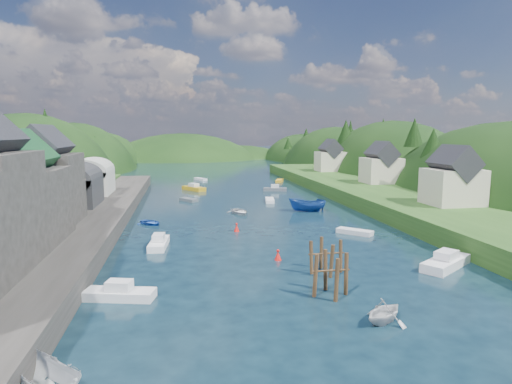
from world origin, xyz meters
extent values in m
plane|color=black|center=(0.00, 50.00, 0.00)|extent=(600.00, 600.00, 0.00)
ellipsoid|color=black|center=(-45.00, 75.00, -9.10)|extent=(44.00, 75.56, 52.00)
ellipsoid|color=black|center=(-45.00, 118.00, -8.43)|extent=(44.00, 75.56, 48.19)
ellipsoid|color=black|center=(-45.00, 160.00, -6.82)|extent=(44.00, 75.56, 39.00)
ellipsoid|color=black|center=(45.00, 32.00, -7.78)|extent=(36.00, 75.56, 44.49)
ellipsoid|color=black|center=(45.00, 75.00, -8.40)|extent=(36.00, 75.56, 48.00)
ellipsoid|color=black|center=(45.00, 118.00, -7.78)|extent=(36.00, 75.56, 44.49)
ellipsoid|color=black|center=(45.00, 160.00, -6.30)|extent=(36.00, 75.56, 36.00)
ellipsoid|color=black|center=(-10.00, 170.00, -10.00)|extent=(80.00, 60.00, 44.00)
ellipsoid|color=black|center=(18.00, 180.00, -12.00)|extent=(70.00, 56.00, 36.00)
cone|color=black|center=(-40.14, 46.57, 12.62)|extent=(4.18, 4.18, 6.75)
cone|color=black|center=(-39.98, 64.54, 12.52)|extent=(4.73, 4.73, 5.49)
cone|color=black|center=(-40.52, 72.70, 13.75)|extent=(4.34, 4.34, 8.30)
cone|color=black|center=(-38.22, 80.85, 8.69)|extent=(5.28, 5.28, 5.71)
cone|color=black|center=(-43.32, 93.65, 12.08)|extent=(4.77, 4.77, 6.08)
cone|color=black|center=(-35.88, 103.66, 8.76)|extent=(4.07, 4.07, 5.53)
cone|color=black|center=(-40.44, 118.03, 10.39)|extent=(4.56, 4.56, 9.37)
cone|color=black|center=(-44.27, 122.99, 8.18)|extent=(4.75, 4.75, 5.68)
cone|color=black|center=(-37.67, 136.58, 8.54)|extent=(4.27, 4.27, 6.37)
cone|color=black|center=(34.98, 39.95, 9.94)|extent=(5.29, 5.29, 6.63)
cone|color=black|center=(36.92, 49.93, 12.48)|extent=(4.07, 4.07, 5.98)
cone|color=black|center=(38.60, 59.19, 8.46)|extent=(3.40, 3.40, 6.38)
cone|color=black|center=(41.69, 73.50, 11.57)|extent=(4.94, 4.94, 9.08)
cone|color=black|center=(34.94, 82.29, 12.51)|extent=(5.25, 5.25, 6.92)
cone|color=black|center=(40.84, 93.35, 12.36)|extent=(3.36, 3.36, 7.78)
cone|color=black|center=(43.60, 105.07, 11.03)|extent=(4.57, 4.57, 7.75)
cone|color=black|center=(42.89, 117.17, 9.08)|extent=(3.59, 3.59, 6.29)
cone|color=black|center=(37.04, 127.75, 11.30)|extent=(4.14, 4.14, 5.42)
cone|color=black|center=(32.72, 138.61, 8.10)|extent=(3.83, 3.83, 4.90)
cube|color=#2D2B28|center=(-24.00, 20.00, 1.00)|extent=(12.00, 110.00, 2.00)
cube|color=#234719|center=(-31.00, 20.00, 1.25)|extent=(12.00, 110.00, 2.50)
cube|color=#2D2B28|center=(-26.00, 12.00, 5.50)|extent=(8.00, 9.00, 7.00)
cube|color=#1E592D|center=(-26.00, 12.00, 9.96)|extent=(5.88, 9.36, 5.88)
cube|color=#2D2B28|center=(-26.00, 21.00, 6.00)|extent=(7.00, 8.00, 8.00)
cube|color=black|center=(-26.00, 21.00, 10.84)|extent=(5.15, 8.32, 5.15)
cube|color=#2D2D30|center=(-26.00, 33.00, 4.00)|extent=(7.00, 9.00, 4.00)
cylinder|color=#2D2D30|center=(-26.00, 33.00, 6.00)|extent=(7.00, 9.00, 7.00)
cube|color=#B2B2A8|center=(-26.00, 45.00, 4.00)|extent=(7.00, 9.00, 4.00)
cylinder|color=#B2B2A8|center=(-26.00, 45.00, 6.00)|extent=(7.00, 9.00, 7.00)
cube|color=#234719|center=(25.00, 40.00, 1.20)|extent=(16.00, 120.00, 2.40)
cube|color=beige|center=(27.00, 22.00, 4.90)|extent=(7.00, 6.00, 5.00)
cube|color=black|center=(27.00, 22.00, 8.24)|extent=(5.15, 6.24, 5.15)
cube|color=beige|center=(29.00, 48.00, 4.90)|extent=(7.00, 6.00, 5.00)
cube|color=black|center=(29.00, 48.00, 8.24)|extent=(5.15, 6.24, 5.15)
cube|color=beige|center=(28.00, 75.00, 4.90)|extent=(7.00, 6.00, 5.00)
cube|color=black|center=(28.00, 75.00, 8.24)|extent=(5.15, 6.24, 5.15)
cylinder|color=#382314|center=(1.91, -1.61, 1.35)|extent=(0.32, 0.32, 3.90)
cylinder|color=#382314|center=(0.67, -0.37, 1.35)|extent=(0.32, 0.32, 3.90)
cylinder|color=#382314|center=(-0.57, -1.61, 1.35)|extent=(0.32, 0.32, 3.90)
cylinder|color=#382314|center=(0.67, -2.85, 1.35)|extent=(0.32, 0.32, 3.90)
cylinder|color=#382314|center=(0.67, -1.61, 1.98)|extent=(2.98, 0.16, 0.16)
cylinder|color=#382314|center=(3.46, 3.56, 1.18)|extent=(0.32, 0.32, 3.56)
cylinder|color=#382314|center=(2.09, 4.93, 1.18)|extent=(0.32, 0.32, 3.56)
cylinder|color=#382314|center=(0.72, 3.56, 1.18)|extent=(0.32, 0.32, 3.56)
cylinder|color=#382314|center=(2.09, 2.19, 1.18)|extent=(0.32, 0.32, 3.56)
cylinder|color=#382314|center=(2.09, 3.56, 1.78)|extent=(3.28, 0.16, 0.16)
cone|color=red|center=(-1.30, 8.03, 0.45)|extent=(0.70, 0.70, 0.90)
sphere|color=red|center=(-1.30, 8.03, 0.95)|extent=(0.30, 0.30, 0.30)
cone|color=red|center=(-3.73, 21.00, 0.45)|extent=(0.70, 0.70, 0.90)
sphere|color=red|center=(-3.73, 21.00, 0.95)|extent=(0.30, 0.30, 0.30)
imported|color=#1C449C|center=(-14.79, 27.16, 0.25)|extent=(4.56, 4.74, 0.80)
cube|color=gold|center=(-7.94, 60.82, 0.39)|extent=(5.18, 6.20, 0.86)
cube|color=silver|center=(-7.94, 60.82, 1.21)|extent=(2.40, 2.58, 0.70)
imported|color=silver|center=(-1.76, 32.80, 0.30)|extent=(4.18, 5.05, 0.91)
cube|color=white|center=(13.61, 3.06, 0.40)|extent=(6.50, 5.35, 0.90)
cube|color=silver|center=(13.61, 3.06, 1.25)|extent=(2.69, 2.49, 0.70)
cube|color=#4F555A|center=(-9.33, 46.24, 0.25)|extent=(3.45, 4.04, 0.56)
imported|color=silver|center=(-17.00, -11.66, 0.85)|extent=(4.93, 5.11, 1.99)
cube|color=white|center=(-5.59, 80.53, 0.27)|extent=(3.43, 4.43, 0.60)
cube|color=#51565D|center=(9.23, 56.96, 0.31)|extent=(5.18, 2.70, 0.69)
cube|color=silver|center=(9.23, 56.96, 1.04)|extent=(1.94, 1.50, 0.70)
cube|color=silver|center=(10.49, 17.01, 0.28)|extent=(4.15, 4.12, 0.62)
imported|color=silver|center=(2.55, -6.75, 0.77)|extent=(4.52, 4.36, 1.83)
cube|color=white|center=(-13.13, 15.11, 0.34)|extent=(2.23, 5.48, 0.75)
cube|color=silver|center=(-13.13, 15.11, 1.10)|extent=(1.39, 1.97, 0.70)
cube|color=white|center=(5.14, 42.91, 0.28)|extent=(2.16, 4.67, 0.63)
imported|color=navy|center=(9.07, 32.64, 0.98)|extent=(6.22, 3.70, 2.26)
cube|color=gold|center=(13.97, 73.33, 0.28)|extent=(2.96, 4.70, 0.63)
cube|color=silver|center=(-15.32, 0.44, 0.33)|extent=(5.53, 2.94, 0.74)
cube|color=silver|center=(-15.32, 0.44, 1.09)|extent=(2.08, 1.62, 0.70)
camera|label=1|loc=(-10.48, -31.81, 12.53)|focal=30.00mm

